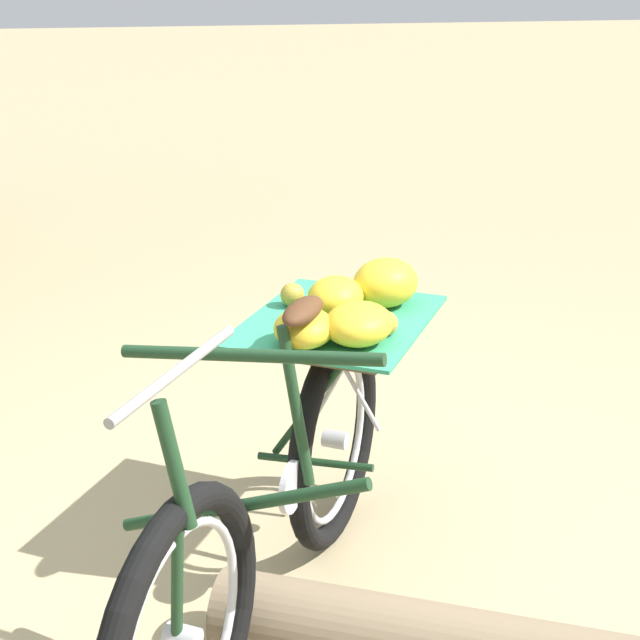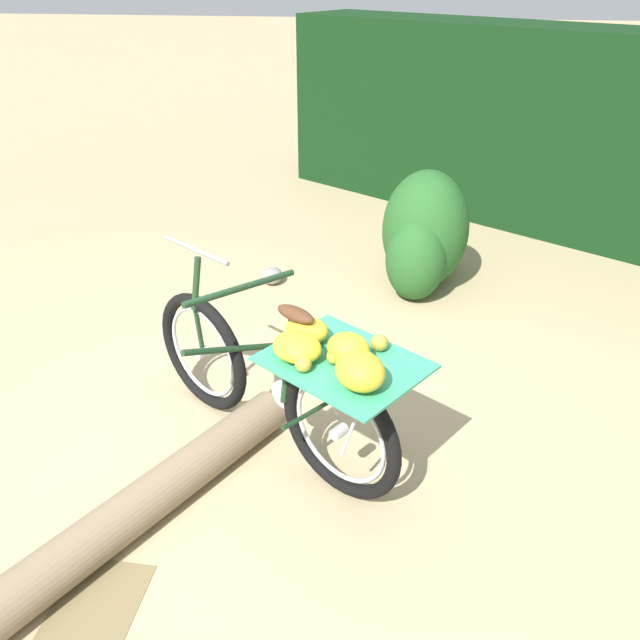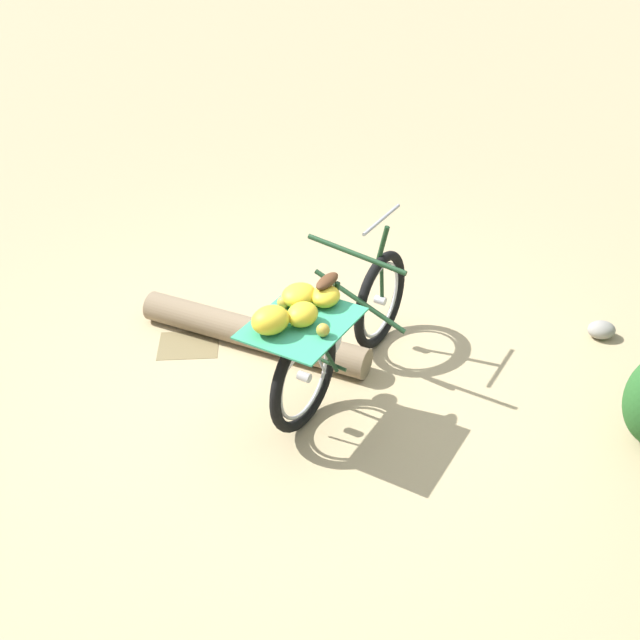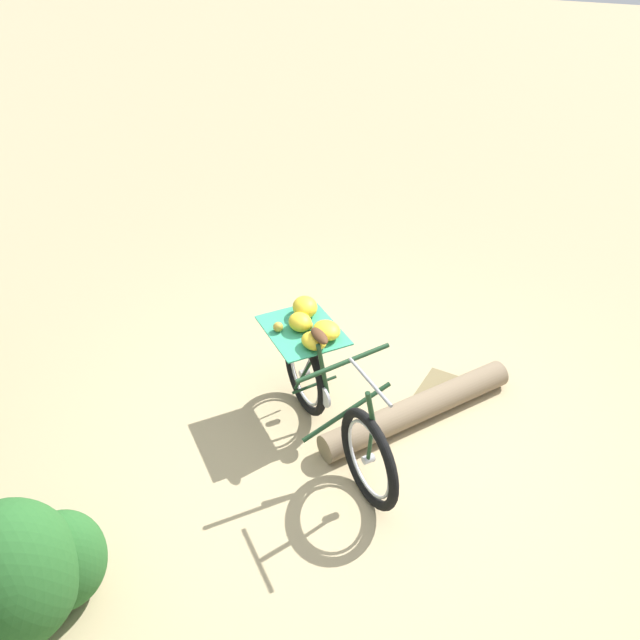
% 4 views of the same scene
% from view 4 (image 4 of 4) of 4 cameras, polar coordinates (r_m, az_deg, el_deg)
% --- Properties ---
extents(ground_plane, '(60.00, 60.00, 0.00)m').
position_cam_4_polar(ground_plane, '(5.04, 2.48, -10.33)').
color(ground_plane, tan).
extents(bicycle, '(1.25, 1.64, 1.03)m').
position_cam_4_polar(bicycle, '(4.67, 0.64, -6.25)').
color(bicycle, black).
rests_on(bicycle, ground_plane).
extents(fallen_log, '(1.68, 1.07, 0.22)m').
position_cam_4_polar(fallen_log, '(5.14, 9.09, -8.08)').
color(fallen_log, '#7F6B51').
rests_on(fallen_log, ground_plane).
extents(shrub_cluster, '(1.00, 0.68, 0.95)m').
position_cam_4_polar(shrub_cluster, '(4.05, -26.32, -20.81)').
color(shrub_cluster, '#235623').
rests_on(shrub_cluster, ground_plane).
extents(leaf_litter_patch, '(0.44, 0.36, 0.01)m').
position_cam_4_polar(leaf_litter_patch, '(5.55, 11.26, -6.12)').
color(leaf_litter_patch, olive).
rests_on(leaf_litter_patch, ground_plane).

